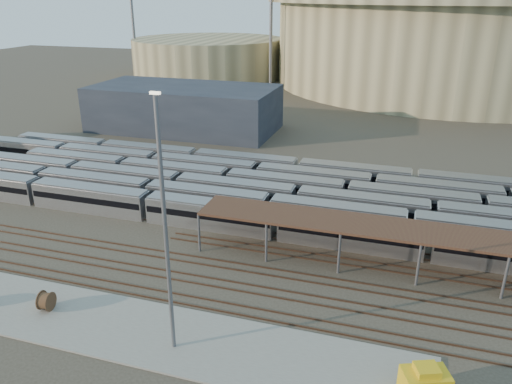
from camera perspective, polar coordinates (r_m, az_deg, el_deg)
name	(u,v)px	position (r m, az deg, el deg)	size (l,w,h in m)	color
ground	(258,266)	(59.15, 0.26, -8.44)	(420.00, 420.00, 0.00)	#383026
apron	(160,335)	(49.30, -10.95, -15.73)	(50.00, 9.00, 0.20)	gray
subway_trains	(290,194)	(74.59, 3.96, -0.28)	(127.22, 23.90, 3.60)	silver
inspection_shed	(463,239)	(58.76, 22.55, -4.98)	(60.30, 6.00, 5.30)	slate
empty_tracks	(245,288)	(55.05, -1.31, -10.87)	(170.00, 9.62, 0.18)	#4C3323
stadium	(451,35)	(189.52, 21.35, 16.41)	(124.00, 124.00, 32.50)	tan
secondary_arena	(209,58)	(195.25, -5.45, 15.05)	(56.00, 56.00, 14.00)	tan
service_building	(184,108)	(117.89, -8.20, 9.48)	(42.00, 20.00, 10.00)	#1E232D
floodlight_0	(271,24)	(165.32, 1.72, 18.67)	(4.00, 1.00, 38.40)	slate
floodlight_1	(133,20)	(196.44, -13.91, 18.59)	(4.00, 1.00, 38.40)	slate
floodlight_3	(355,17)	(210.49, 11.24, 18.98)	(4.00, 1.00, 38.40)	slate
cable_reel_east	(46,301)	(55.17, -22.85, -11.39)	(1.96, 1.96, 1.09)	brown
yard_light_pole	(165,231)	(41.46, -10.31, -4.42)	(0.81, 0.36, 22.91)	slate
yellow_equipment	(425,384)	(43.93, 18.71, -20.05)	(3.58, 2.24, 2.24)	gold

